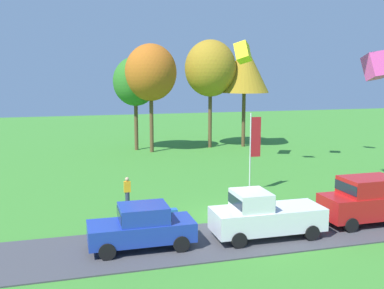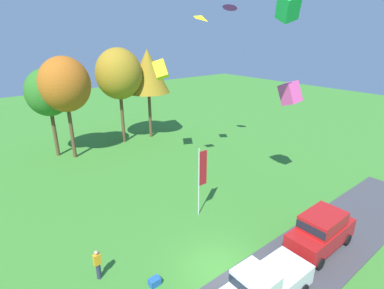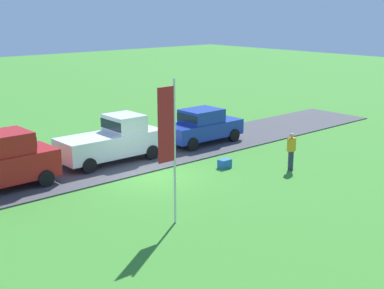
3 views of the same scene
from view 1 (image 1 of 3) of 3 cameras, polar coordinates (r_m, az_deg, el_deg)
name	(u,v)px [view 1 (image 1 of 3)]	position (r m, az deg, el deg)	size (l,w,h in m)	color
ground_plane	(238,218)	(23.33, 5.81, -9.26)	(120.00, 120.00, 0.00)	#3D842D
pavement_strip	(259,235)	(20.98, 8.56, -11.36)	(36.00, 4.40, 0.06)	#424247
car_sedan_by_flagpole	(142,225)	(19.11, -6.36, -10.16)	(4.41, 1.97, 1.84)	#1E389E
car_pickup_mid_row	(263,214)	(20.40, 9.06, -8.77)	(5.02, 2.09, 2.14)	white
car_suv_near_entrance	(368,198)	(23.58, 21.48, -6.38)	(4.61, 2.07, 2.28)	red
person_watching_sky	(127,192)	(24.95, -8.22, -5.99)	(0.36, 0.24, 1.71)	#2D334C
tree_left_of_center	(135,82)	(43.13, -7.21, 7.91)	(4.20, 4.20, 8.87)	brown
tree_far_right	(151,73)	(41.75, -5.25, 9.07)	(4.74, 4.74, 10.00)	brown
tree_lone_near	(210,69)	(44.30, 2.35, 9.62)	(4.99, 4.99, 10.54)	brown
tree_far_left	(244,68)	(45.16, 6.68, 9.63)	(4.88, 4.88, 10.30)	brown
flag_banner	(254,142)	(27.79, 7.87, 0.28)	(0.71, 0.08, 4.92)	silver
cooler_box	(172,213)	(23.40, -2.59, -8.65)	(0.56, 0.40, 0.40)	blue
kite_box_over_trees	(243,52)	(36.49, 6.46, 11.56)	(1.02, 1.02, 1.43)	yellow
kite_box_topmost	(375,66)	(30.34, 22.27, 9.23)	(1.09, 1.09, 1.53)	#EA4C9E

